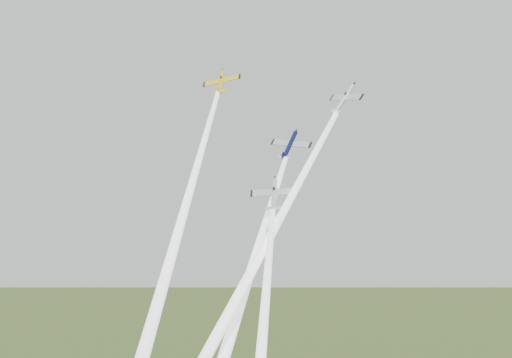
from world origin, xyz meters
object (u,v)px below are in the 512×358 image
plane_navy (290,145)px  plane_silver_low (274,194)px  plane_silver_right (344,99)px  plane_yellow (221,82)px

plane_navy → plane_silver_low: size_ratio=1.05×
plane_silver_right → plane_silver_low: (-7.75, -11.04, -16.93)m
plane_yellow → plane_navy: 23.55m
plane_navy → plane_silver_low: plane_navy is taller
plane_yellow → plane_silver_low: 39.09m
plane_silver_right → plane_yellow: bearing=-168.3°
plane_yellow → plane_silver_right: bearing=-27.2°
plane_silver_right → plane_silver_low: bearing=-100.1°
plane_navy → plane_silver_right: size_ratio=1.03×
plane_yellow → plane_silver_right: (31.07, -7.32, -8.50)m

